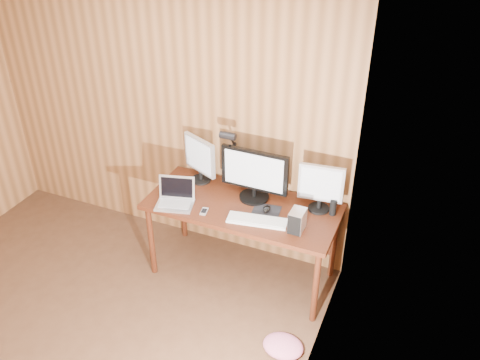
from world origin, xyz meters
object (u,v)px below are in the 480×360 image
Objects in this scene: speaker at (333,208)px; desk_lamp at (231,149)px; monitor_left at (200,159)px; keyboard at (257,220)px; hard_drive at (297,221)px; mouse at (267,209)px; desk at (246,212)px; monitor_center at (254,174)px; laptop at (176,197)px; phone at (204,211)px; monitor_right at (321,187)px.

desk_lamp reaches higher than speaker.
monitor_left reaches higher than keyboard.
mouse is at bearing 155.48° from hard_drive.
desk is 0.34m from keyboard.
desk_lamp is at bearing 158.51° from monitor_center.
speaker is at bearing 22.45° from keyboard.
hard_drive reaches higher than keyboard.
desk_lamp is at bearing 151.93° from mouse.
mouse is 0.59× the size of hard_drive.
desk is 0.75m from speaker.
laptop is at bearing -117.38° from desk_lamp.
keyboard is (0.68, -0.38, -0.21)m from monitor_left.
keyboard is at bearing -35.86° from desk_lamp.
laptop is 0.60× the size of desk_lamp.
desk is 14.94× the size of phone.
monitor_left is (-0.54, 0.07, -0.01)m from monitor_center.
monitor_left is 2.43× the size of hard_drive.
desk is at bearing 119.47° from keyboard.
monitor_right is (1.09, -0.03, -0.01)m from monitor_left.
monitor_right reaches higher than speaker.
keyboard is (0.15, -0.30, -0.22)m from monitor_center.
desk_lamp is at bearing 30.46° from monitor_left.
keyboard is at bearing -4.33° from monitor_left.
mouse is at bearing -20.22° from desk_lamp.
desk is at bearing 9.16° from monitor_left.
monitor_left reaches higher than phone.
laptop is 2.04× the size of hard_drive.
laptop is 2.69× the size of speaker.
hard_drive is 1.61× the size of phone.
desk is at bearing 158.07° from hard_drive.
desk_lamp is at bearing 74.61° from phone.
monitor_center is 1.65× the size of laptop.
mouse is at bearing 14.91° from phone.
monitor_left is 0.86× the size of keyboard.
laptop is 0.72× the size of keyboard.
monitor_right reaches higher than phone.
monitor_center is 1.38× the size of monitor_left.
monitor_center is 3.36× the size of hard_drive.
keyboard is at bearing -63.68° from monitor_center.
speaker is at bearing 57.56° from hard_drive.
desk_lamp is (-0.25, 0.10, 0.13)m from monitor_center.
phone is at bearing -35.81° from monitor_left.
monitor_center is 0.55m from monitor_right.
monitor_center is 1.18× the size of keyboard.
laptop is 0.76m from mouse.
hard_drive reaches higher than speaker.
monitor_right is 3.14× the size of speaker.
desk is at bearing 162.29° from mouse.
mouse is at bearing -160.91° from monitor_right.
desk_lamp is at bearing 141.15° from desk.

